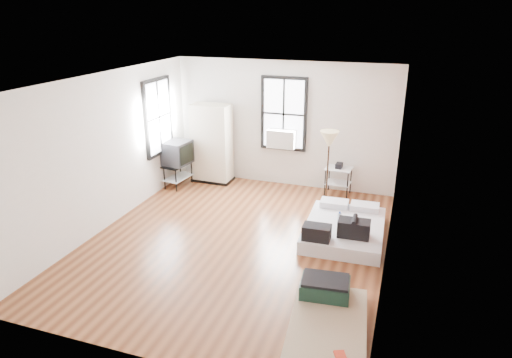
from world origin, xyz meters
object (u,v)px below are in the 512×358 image
(mattress_bare, at_px, (327,319))
(side_table, at_px, (339,173))
(wardrobe, at_px, (212,144))
(mattress_main, at_px, (344,228))
(floor_lamp, at_px, (329,143))
(tv_stand, at_px, (177,154))

(mattress_bare, height_order, side_table, side_table)
(wardrobe, height_order, side_table, wardrobe)
(mattress_main, xyz_separation_m, floor_lamp, (-0.51, 0.95, 1.26))
(wardrobe, bearing_deg, side_table, 2.33)
(mattress_main, height_order, wardrobe, wardrobe)
(floor_lamp, xyz_separation_m, tv_stand, (-3.45, 0.33, -0.66))
(mattress_main, height_order, tv_stand, tv_stand)
(mattress_bare, relative_size, wardrobe, 1.04)
(side_table, bearing_deg, floor_lamp, -94.81)
(mattress_bare, xyz_separation_m, wardrobe, (-3.53, 4.42, 0.79))
(mattress_main, relative_size, mattress_bare, 0.99)
(side_table, xyz_separation_m, floor_lamp, (-0.08, -0.97, 0.93))
(mattress_main, relative_size, wardrobe, 1.03)
(wardrobe, height_order, tv_stand, wardrobe)
(floor_lamp, bearing_deg, tv_stand, 174.57)
(side_table, height_order, tv_stand, tv_stand)
(floor_lamp, height_order, tv_stand, floor_lamp)
(floor_lamp, bearing_deg, mattress_main, -61.84)
(mattress_bare, bearing_deg, floor_lamp, 95.30)
(floor_lamp, relative_size, tv_stand, 1.57)
(mattress_bare, height_order, tv_stand, tv_stand)
(floor_lamp, bearing_deg, mattress_bare, -79.10)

